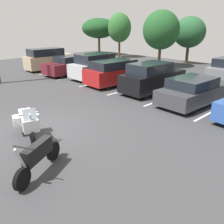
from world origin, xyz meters
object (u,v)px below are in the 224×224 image
car_maroon (69,66)px  car_red (116,72)px  car_charcoal (195,91)px  car_silver (96,66)px  motorcycle_touring (28,122)px  motorcycle_second (38,156)px  car_tan (49,59)px  car_black (152,78)px

car_maroon → car_red: car_red is taller
car_charcoal → car_silver: bearing=178.1°
motorcycle_touring → motorcycle_second: 2.46m
motorcycle_touring → car_charcoal: size_ratio=0.46×
car_silver → car_charcoal: bearing=-1.9°
motorcycle_touring → car_maroon: size_ratio=0.49×
motorcycle_touring → car_silver: (-6.47, 8.74, 0.29)m
car_tan → car_charcoal: bearing=1.6°
car_maroon → car_silver: size_ratio=1.08×
car_black → car_silver: bearing=179.5°
car_tan → car_silver: size_ratio=1.07×
motorcycle_touring → car_silver: car_silver is taller
car_charcoal → car_tan: bearing=-178.4°
car_charcoal → car_black: bearing=175.4°
car_maroon → car_charcoal: 11.45m
car_tan → car_red: (8.50, 0.54, -0.11)m
car_tan → car_charcoal: size_ratio=0.93×
car_red → car_black: bearing=2.3°
motorcycle_second → car_tan: bearing=149.2°
car_tan → car_red: size_ratio=0.94×
car_maroon → car_black: (8.40, 0.54, 0.16)m
car_silver → car_black: bearing=-0.5°
motorcycle_touring → car_charcoal: car_charcoal is taller
car_black → car_charcoal: size_ratio=0.93×
car_red → car_black: size_ratio=1.07×
motorcycle_second → car_charcoal: car_charcoal is taller
motorcycle_touring → car_tan: size_ratio=0.49×
car_red → car_maroon: bearing=-175.5°
car_tan → car_silver: (6.06, 0.71, -0.02)m
car_tan → car_maroon: bearing=2.3°
motorcycle_second → car_charcoal: size_ratio=0.40×
motorcycle_touring → car_red: bearing=115.2°
car_maroon → car_charcoal: car_maroon is taller
car_tan → car_black: size_ratio=1.00×
car_maroon → car_silver: 2.93m
motorcycle_touring → car_black: (-0.92, 8.70, 0.24)m
car_tan → car_red: car_tan is taller
car_red → car_silver: bearing=176.1°
motorcycle_touring → motorcycle_second: motorcycle_touring is taller
car_silver → car_black: (5.54, -0.04, -0.05)m
car_tan → car_black: 11.62m
motorcycle_touring → car_black: bearing=96.1°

